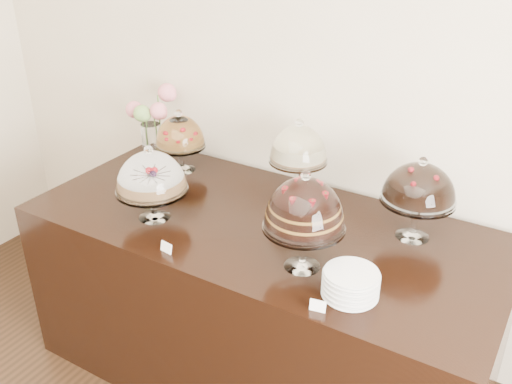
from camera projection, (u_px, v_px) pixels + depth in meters
The scene contains 11 objects.
wall_back at pixel (371, 75), 2.65m from camera, with size 5.00×0.04×3.00m, color beige.
display_counter at pixel (261, 300), 2.84m from camera, with size 2.20×1.00×0.90m, color black.
cake_stand_sugar_sponge at pixel (151, 175), 2.58m from camera, with size 0.33×0.33×0.36m.
cake_stand_choco_layer at pixel (305, 208), 2.19m from camera, with size 0.33×0.33×0.43m.
cake_stand_cheesecake at pixel (299, 148), 2.73m from camera, with size 0.29×0.29×0.41m.
cake_stand_dark_choco at pixel (419, 186), 2.41m from camera, with size 0.32×0.32×0.38m.
cake_stand_fruit_tart at pixel (180, 134), 3.05m from camera, with size 0.27×0.27×0.35m.
flower_vase at pixel (152, 120), 3.19m from camera, with size 0.27×0.29×0.41m.
plate_stack at pixel (351, 284), 2.12m from camera, with size 0.21×0.21×0.10m.
price_card_left at pixel (166, 247), 2.40m from camera, with size 0.06×0.01×0.04m, color white.
price_card_right at pixel (318, 306), 2.06m from camera, with size 0.06×0.01×0.04m, color white.
Camera 1 is at (0.89, 0.49, 2.23)m, focal length 40.00 mm.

